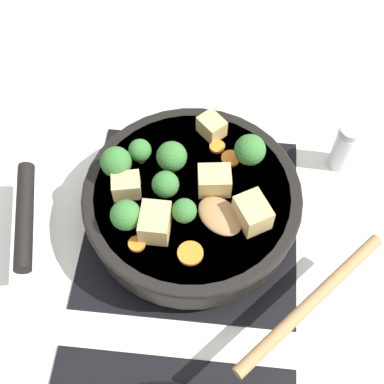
# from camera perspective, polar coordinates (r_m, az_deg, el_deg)

# --- Properties ---
(ground_plane) EXTENTS (2.40, 2.40, 0.00)m
(ground_plane) POSITION_cam_1_polar(r_m,az_deg,el_deg) (0.80, 0.00, -3.02)
(ground_plane) COLOR white
(front_burner_grate) EXTENTS (0.31, 0.31, 0.03)m
(front_burner_grate) POSITION_cam_1_polar(r_m,az_deg,el_deg) (0.79, 0.00, -2.60)
(front_burner_grate) COLOR black
(front_burner_grate) RESTS_ON ground_plane
(skillet_pan) EXTENTS (0.41, 0.31, 0.05)m
(skillet_pan) POSITION_cam_1_polar(r_m,az_deg,el_deg) (0.75, -0.18, -0.97)
(skillet_pan) COLOR black
(skillet_pan) RESTS_ON front_burner_grate
(wooden_spoon) EXTENTS (0.25, 0.25, 0.02)m
(wooden_spoon) POSITION_cam_1_polar(r_m,az_deg,el_deg) (0.68, 8.47, -7.64)
(wooden_spoon) COLOR #A87A4C
(wooden_spoon) RESTS_ON skillet_pan
(tofu_cube_center_large) EXTENTS (0.05, 0.04, 0.04)m
(tofu_cube_center_large) POSITION_cam_1_polar(r_m,az_deg,el_deg) (0.72, 2.41, 1.22)
(tofu_cube_center_large) COLOR #DBB770
(tofu_cube_center_large) RESTS_ON skillet_pan
(tofu_cube_near_handle) EXTENTS (0.05, 0.05, 0.03)m
(tofu_cube_near_handle) POSITION_cam_1_polar(r_m,az_deg,el_deg) (0.78, 2.11, 6.99)
(tofu_cube_near_handle) COLOR #DBB770
(tofu_cube_near_handle) RESTS_ON skillet_pan
(tofu_cube_east_chunk) EXTENTS (0.06, 0.06, 0.04)m
(tofu_cube_east_chunk) POSITION_cam_1_polar(r_m,az_deg,el_deg) (0.70, 6.47, -2.21)
(tofu_cube_east_chunk) COLOR #DBB770
(tofu_cube_east_chunk) RESTS_ON skillet_pan
(tofu_cube_west_chunk) EXTENTS (0.04, 0.04, 0.03)m
(tofu_cube_west_chunk) POSITION_cam_1_polar(r_m,az_deg,el_deg) (0.72, -7.02, 0.68)
(tofu_cube_west_chunk) COLOR #DBB770
(tofu_cube_west_chunk) RESTS_ON skillet_pan
(tofu_cube_back_piece) EXTENTS (0.04, 0.05, 0.04)m
(tofu_cube_back_piece) POSITION_cam_1_polar(r_m,az_deg,el_deg) (0.69, -3.95, -3.28)
(tofu_cube_back_piece) COLOR #DBB770
(tofu_cube_back_piece) RESTS_ON skillet_pan
(broccoli_floret_near_spoon) EXTENTS (0.04, 0.04, 0.05)m
(broccoli_floret_near_spoon) POSITION_cam_1_polar(r_m,az_deg,el_deg) (0.73, -8.11, 3.16)
(broccoli_floret_near_spoon) COLOR #709956
(broccoli_floret_near_spoon) RESTS_ON skillet_pan
(broccoli_floret_center_top) EXTENTS (0.04, 0.04, 0.05)m
(broccoli_floret_center_top) POSITION_cam_1_polar(r_m,az_deg,el_deg) (0.74, 6.21, 4.47)
(broccoli_floret_center_top) COLOR #709956
(broccoli_floret_center_top) RESTS_ON skillet_pan
(broccoli_floret_east_rim) EXTENTS (0.04, 0.04, 0.04)m
(broccoli_floret_east_rim) POSITION_cam_1_polar(r_m,az_deg,el_deg) (0.71, -2.84, 0.79)
(broccoli_floret_east_rim) COLOR #709956
(broccoli_floret_east_rim) RESTS_ON skillet_pan
(broccoli_floret_west_rim) EXTENTS (0.04, 0.04, 0.05)m
(broccoli_floret_west_rim) POSITION_cam_1_polar(r_m,az_deg,el_deg) (0.73, -2.18, 3.79)
(broccoli_floret_west_rim) COLOR #709956
(broccoli_floret_west_rim) RESTS_ON skillet_pan
(broccoli_floret_north_edge) EXTENTS (0.03, 0.03, 0.04)m
(broccoli_floret_north_edge) POSITION_cam_1_polar(r_m,az_deg,el_deg) (0.69, -0.83, -2.05)
(broccoli_floret_north_edge) COLOR #709956
(broccoli_floret_north_edge) RESTS_ON skillet_pan
(broccoli_floret_south_cluster) EXTENTS (0.03, 0.03, 0.04)m
(broccoli_floret_south_cluster) POSITION_cam_1_polar(r_m,az_deg,el_deg) (0.74, -5.57, 4.40)
(broccoli_floret_south_cluster) COLOR #709956
(broccoli_floret_south_cluster) RESTS_ON skillet_pan
(broccoli_floret_mid_floret) EXTENTS (0.04, 0.04, 0.05)m
(broccoli_floret_mid_floret) POSITION_cam_1_polar(r_m,az_deg,el_deg) (0.69, -7.07, -2.48)
(broccoli_floret_mid_floret) COLOR #709956
(broccoli_floret_mid_floret) RESTS_ON skillet_pan
(carrot_slice_orange_thin) EXTENTS (0.02, 0.02, 0.01)m
(carrot_slice_orange_thin) POSITION_cam_1_polar(r_m,az_deg,el_deg) (0.77, 2.71, 4.85)
(carrot_slice_orange_thin) COLOR orange
(carrot_slice_orange_thin) RESTS_ON skillet_pan
(carrot_slice_near_center) EXTENTS (0.03, 0.03, 0.01)m
(carrot_slice_near_center) POSITION_cam_1_polar(r_m,az_deg,el_deg) (0.68, -0.18, -6.55)
(carrot_slice_near_center) COLOR orange
(carrot_slice_near_center) RESTS_ON skillet_pan
(carrot_slice_edge_slice) EXTENTS (0.03, 0.03, 0.01)m
(carrot_slice_edge_slice) POSITION_cam_1_polar(r_m,az_deg,el_deg) (0.76, 4.14, 3.59)
(carrot_slice_edge_slice) COLOR orange
(carrot_slice_edge_slice) RESTS_ON skillet_pan
(carrot_slice_under_broccoli) EXTENTS (0.02, 0.02, 0.01)m
(carrot_slice_under_broccoli) POSITION_cam_1_polar(r_m,az_deg,el_deg) (0.69, -5.91, -5.52)
(carrot_slice_under_broccoli) COLOR orange
(carrot_slice_under_broccoli) RESTS_ON skillet_pan
(salt_shaker) EXTENTS (0.04, 0.04, 0.09)m
(salt_shaker) POSITION_cam_1_polar(r_m,az_deg,el_deg) (0.85, 15.97, 4.66)
(salt_shaker) COLOR white
(salt_shaker) RESTS_ON ground_plane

